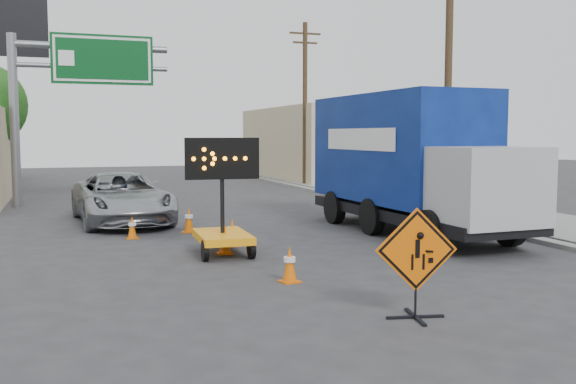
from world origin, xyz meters
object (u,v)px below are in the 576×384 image
construction_sign (416,260)px  pickup_truck (122,198)px  box_truck (410,170)px  arrow_board (223,229)px

construction_sign → pickup_truck: 13.19m
construction_sign → box_truck: box_truck is taller
arrow_board → pickup_truck: (-1.78, 6.54, 0.19)m
construction_sign → pickup_truck: bearing=116.9°
pickup_truck → arrow_board: bearing=-79.1°
pickup_truck → box_truck: box_truck is taller
pickup_truck → box_truck: bearing=-36.8°
arrow_board → construction_sign: bearing=-73.2°
construction_sign → box_truck: size_ratio=0.20×
construction_sign → arrow_board: (-1.59, 6.21, -0.29)m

